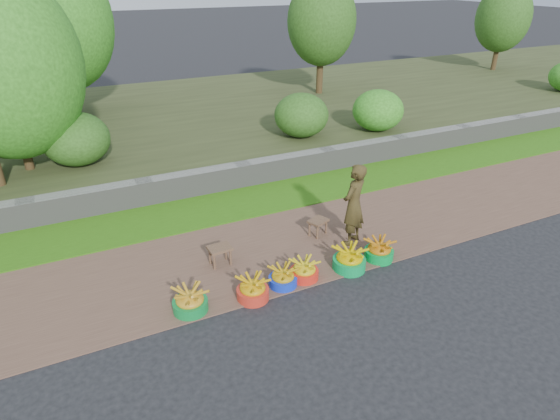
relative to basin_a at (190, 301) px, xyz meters
name	(u,v)px	position (x,y,z in m)	size (l,w,h in m)	color
ground_plane	(337,280)	(2.35, -0.26, -0.17)	(120.00, 120.00, 0.00)	black
dirt_shoulder	(301,243)	(2.35, 0.99, -0.16)	(80.00, 2.50, 0.02)	brown
grass_verge	(258,199)	(2.35, 2.99, -0.15)	(80.00, 1.50, 0.04)	#326E11
retaining_wall	(243,175)	(2.35, 3.84, 0.10)	(80.00, 0.35, 0.55)	slate
earth_bank	(186,120)	(2.35, 8.74, 0.08)	(80.00, 10.00, 0.50)	#3A4221
basin_a	(190,301)	(0.00, 0.00, 0.00)	(0.51, 0.51, 0.38)	#0C7B31
basin_b	(253,290)	(0.93, -0.12, -0.01)	(0.49, 0.49, 0.37)	red
basin_c	(283,278)	(1.49, -0.03, -0.02)	(0.45, 0.45, 0.34)	#1231D1
basin_d	(304,271)	(1.88, 0.00, -0.02)	(0.46, 0.46, 0.35)	red
basin_e	(349,259)	(2.68, -0.08, 0.01)	(0.55, 0.55, 0.41)	#049544
basin_f	(379,250)	(3.31, -0.04, 0.00)	(0.50, 0.50, 0.37)	#009336
stool_left	(220,251)	(0.79, 0.95, 0.11)	(0.39, 0.31, 0.33)	brown
stool_right	(318,223)	(2.76, 1.11, 0.10)	(0.43, 0.38, 0.31)	brown
vendor_woman	(354,205)	(3.18, 0.61, 0.61)	(0.55, 0.36, 1.52)	black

